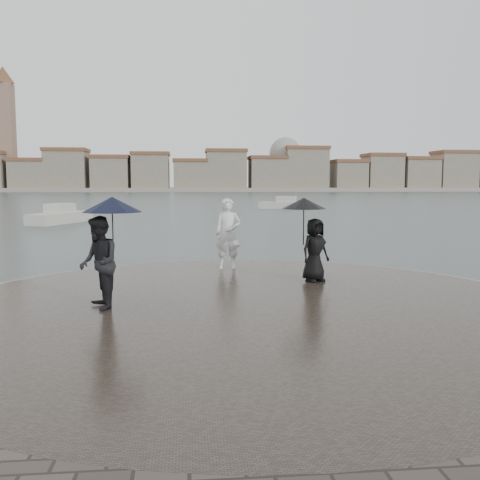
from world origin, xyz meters
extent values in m
plane|color=#2B3835|center=(0.00, 0.00, 0.00)|extent=(400.00, 400.00, 0.00)
cylinder|color=gray|center=(0.00, 3.50, 0.16)|extent=(12.50, 12.50, 0.32)
cylinder|color=#2D261E|center=(0.00, 3.50, 0.18)|extent=(11.90, 11.90, 0.36)
imported|color=white|center=(-0.03, 7.78, 1.30)|extent=(0.74, 0.53, 1.88)
imported|color=black|center=(-2.71, 3.42, 1.21)|extent=(0.89, 1.00, 1.70)
cylinder|color=black|center=(-2.46, 3.52, 1.71)|extent=(0.02, 0.02, 0.90)
cone|color=black|center=(-2.46, 3.52, 2.26)|extent=(1.10, 1.10, 0.28)
imported|color=black|center=(1.84, 5.73, 1.10)|extent=(0.86, 0.75, 1.48)
cylinder|color=black|center=(1.59, 5.83, 1.66)|extent=(0.02, 0.02, 0.90)
cone|color=black|center=(1.59, 5.83, 2.18)|extent=(1.05, 1.05, 0.26)
cube|color=gray|center=(0.00, 163.00, 0.60)|extent=(260.00, 20.00, 1.20)
cube|color=gray|center=(-48.00, 160.00, 4.50)|extent=(10.00, 10.00, 9.00)
cube|color=brown|center=(-48.00, 160.00, 9.50)|extent=(10.60, 10.60, 1.00)
cube|color=gray|center=(-37.00, 160.00, 6.00)|extent=(12.00, 10.00, 12.00)
cube|color=brown|center=(-37.00, 160.00, 12.50)|extent=(12.60, 10.60, 1.00)
cube|color=gray|center=(-24.00, 160.00, 5.00)|extent=(11.00, 10.00, 10.00)
cube|color=brown|center=(-24.00, 160.00, 10.50)|extent=(11.60, 10.60, 1.00)
cube|color=gray|center=(-12.00, 160.00, 5.50)|extent=(11.00, 10.00, 11.00)
cube|color=brown|center=(-12.00, 160.00, 11.50)|extent=(11.60, 10.60, 1.00)
cube|color=gray|center=(0.00, 160.00, 4.50)|extent=(10.00, 10.00, 9.00)
cube|color=brown|center=(0.00, 160.00, 9.50)|extent=(10.60, 10.60, 1.00)
cube|color=gray|center=(11.00, 160.00, 6.00)|extent=(12.00, 10.00, 12.00)
cube|color=brown|center=(11.00, 160.00, 12.50)|extent=(12.60, 10.60, 1.00)
cube|color=gray|center=(24.00, 160.00, 5.00)|extent=(11.00, 10.00, 10.00)
cube|color=brown|center=(24.00, 160.00, 10.50)|extent=(11.60, 10.60, 1.00)
cube|color=gray|center=(36.00, 160.00, 6.50)|extent=(13.00, 10.00, 13.00)
cube|color=brown|center=(36.00, 160.00, 13.50)|extent=(13.60, 10.60, 1.00)
cube|color=gray|center=(50.00, 160.00, 4.50)|extent=(10.00, 10.00, 9.00)
cube|color=brown|center=(50.00, 160.00, 9.50)|extent=(10.60, 10.60, 1.00)
cube|color=gray|center=(61.00, 160.00, 5.50)|extent=(11.00, 10.00, 11.00)
cube|color=brown|center=(61.00, 160.00, 11.50)|extent=(11.60, 10.60, 1.00)
cube|color=gray|center=(73.00, 160.00, 5.00)|extent=(11.00, 10.00, 10.00)
cube|color=brown|center=(73.00, 160.00, 10.50)|extent=(11.60, 10.60, 1.00)
cube|color=gray|center=(85.00, 160.00, 6.00)|extent=(12.00, 10.00, 12.00)
cube|color=brown|center=(85.00, 160.00, 12.50)|extent=(12.60, 10.60, 1.00)
cube|color=#846654|center=(-55.00, 162.00, 16.00)|extent=(5.00, 5.00, 32.00)
cone|color=brown|center=(-55.00, 162.00, 34.50)|extent=(6.80, 6.80, 5.00)
sphere|color=gray|center=(30.00, 162.00, 12.00)|extent=(10.00, 10.00, 10.00)
cube|color=beige|center=(-9.48, 30.02, 0.25)|extent=(3.40, 5.71, 0.90)
cube|color=beige|center=(-9.48, 30.02, 0.85)|extent=(1.81, 2.29, 0.90)
cube|color=beige|center=(9.09, 48.14, 0.25)|extent=(5.72, 3.32, 0.90)
cube|color=beige|center=(9.09, 48.14, 0.85)|extent=(2.28, 1.79, 0.90)
camera|label=1|loc=(-1.11, -6.36, 2.65)|focal=40.00mm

